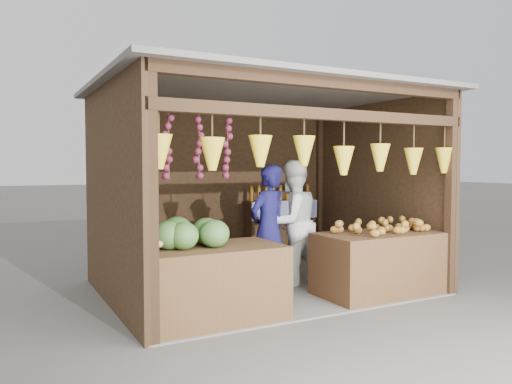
# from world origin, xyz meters

# --- Properties ---
(ground) EXTENTS (80.00, 80.00, 0.00)m
(ground) POSITION_xyz_m (0.00, 0.00, 0.00)
(ground) COLOR #514F49
(ground) RESTS_ON ground
(stall_structure) EXTENTS (4.30, 3.30, 2.66)m
(stall_structure) POSITION_xyz_m (-0.03, -0.04, 1.67)
(stall_structure) COLOR slate
(stall_structure) RESTS_ON ground
(back_shelf) EXTENTS (1.25, 0.32, 1.32)m
(back_shelf) POSITION_xyz_m (1.05, 1.28, 0.87)
(back_shelf) COLOR #382314
(back_shelf) RESTS_ON ground
(counter_left) EXTENTS (1.60, 0.85, 0.80)m
(counter_left) POSITION_xyz_m (-1.23, -1.03, 0.40)
(counter_left) COLOR #4A3318
(counter_left) RESTS_ON ground
(counter_right) EXTENTS (1.67, 0.85, 0.80)m
(counter_right) POSITION_xyz_m (1.16, -1.03, 0.40)
(counter_right) COLOR #492D18
(counter_right) RESTS_ON ground
(stool) EXTENTS (0.35, 0.35, 0.32)m
(stool) POSITION_xyz_m (-1.79, 0.02, 0.16)
(stool) COLOR black
(stool) RESTS_ON ground
(man_standing) EXTENTS (0.70, 0.57, 1.66)m
(man_standing) POSITION_xyz_m (-0.05, -0.24, 0.83)
(man_standing) COLOR #17154F
(man_standing) RESTS_ON ground
(woman_standing) EXTENTS (0.93, 0.78, 1.73)m
(woman_standing) POSITION_xyz_m (0.43, -0.06, 0.86)
(woman_standing) COLOR white
(woman_standing) RESTS_ON ground
(vendor_seated) EXTENTS (0.55, 0.42, 1.00)m
(vendor_seated) POSITION_xyz_m (-1.79, 0.02, 0.82)
(vendor_seated) COLOR brown
(vendor_seated) RESTS_ON stool
(melon_pile) EXTENTS (1.00, 0.50, 0.32)m
(melon_pile) POSITION_xyz_m (-1.32, -0.98, 0.96)
(melon_pile) COLOR #165419
(melon_pile) RESTS_ON counter_left
(tanfruit_pile) EXTENTS (0.34, 0.40, 0.13)m
(tanfruit_pile) POSITION_xyz_m (-1.89, -1.07, 0.86)
(tanfruit_pile) COLOR tan
(tanfruit_pile) RESTS_ON counter_left
(mango_pile) EXTENTS (1.40, 0.64, 0.22)m
(mango_pile) POSITION_xyz_m (1.18, -1.05, 0.91)
(mango_pile) COLOR #D1441B
(mango_pile) RESTS_ON counter_right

